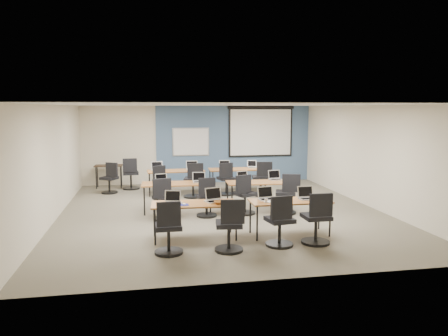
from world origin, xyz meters
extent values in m
cube|color=#6B6354|center=(0.00, 0.00, 0.00)|extent=(8.00, 9.00, 0.02)
cube|color=white|center=(0.00, 0.00, 2.70)|extent=(8.00, 9.00, 0.02)
cube|color=beige|center=(0.00, 4.50, 1.35)|extent=(8.00, 0.04, 2.70)
cube|color=beige|center=(0.00, -4.50, 1.35)|extent=(8.00, 0.04, 2.70)
cube|color=beige|center=(-4.00, 0.00, 1.35)|extent=(0.04, 9.00, 2.70)
cube|color=beige|center=(4.00, 0.00, 1.35)|extent=(0.04, 9.00, 2.70)
cube|color=#3D5977|center=(1.25, 4.47, 1.35)|extent=(5.50, 0.04, 2.70)
cube|color=#B4BBC2|center=(-0.30, 4.43, 1.45)|extent=(1.28, 0.02, 0.98)
cube|color=white|center=(-0.30, 4.42, 1.45)|extent=(1.20, 0.02, 0.90)
cube|color=black|center=(2.20, 4.41, 1.80)|extent=(2.32, 0.03, 1.82)
cube|color=white|center=(2.20, 4.40, 1.76)|extent=(2.20, 0.02, 1.62)
cylinder|color=black|center=(2.20, 4.40, 2.64)|extent=(2.40, 0.10, 0.10)
cube|color=brown|center=(-0.94, -2.15, 0.71)|extent=(1.71, 0.71, 0.03)
cylinder|color=black|center=(-1.73, -2.44, 0.35)|extent=(0.04, 0.04, 0.70)
cylinder|color=black|center=(-0.14, -2.44, 0.35)|extent=(0.04, 0.04, 0.70)
cylinder|color=black|center=(-1.73, -1.85, 0.35)|extent=(0.04, 0.04, 0.70)
cylinder|color=black|center=(-0.14, -1.85, 0.35)|extent=(0.04, 0.04, 0.70)
cube|color=#9B6A3B|center=(1.04, -2.24, 0.71)|extent=(1.66, 0.69, 0.03)
cylinder|color=black|center=(0.27, -2.52, 0.35)|extent=(0.04, 0.04, 0.70)
cylinder|color=black|center=(1.80, -2.52, 0.35)|extent=(0.04, 0.04, 0.70)
cylinder|color=black|center=(0.27, -1.95, 0.35)|extent=(0.04, 0.04, 0.70)
cylinder|color=black|center=(1.80, -1.95, 0.35)|extent=(0.04, 0.04, 0.70)
cube|color=olive|center=(-1.11, 0.28, 0.71)|extent=(1.76, 0.73, 0.03)
cylinder|color=black|center=(-1.93, -0.02, 0.35)|extent=(0.04, 0.04, 0.70)
cylinder|color=black|center=(-0.29, -0.02, 0.35)|extent=(0.04, 0.04, 0.70)
cylinder|color=black|center=(-1.93, 0.59, 0.35)|extent=(0.04, 0.04, 0.70)
cylinder|color=black|center=(-0.29, 0.59, 0.35)|extent=(0.04, 0.04, 0.70)
cube|color=brown|center=(1.02, 0.09, 0.71)|extent=(1.70, 0.71, 0.03)
cylinder|color=black|center=(0.23, -0.20, 0.35)|extent=(0.04, 0.04, 0.70)
cylinder|color=black|center=(1.81, -0.20, 0.35)|extent=(0.04, 0.04, 0.70)
cylinder|color=black|center=(0.23, 0.39, 0.35)|extent=(0.04, 0.04, 0.70)
cylinder|color=black|center=(1.81, 0.39, 0.35)|extent=(0.04, 0.04, 0.70)
cube|color=#98582F|center=(-0.97, 2.57, 0.71)|extent=(1.72, 0.72, 0.03)
cylinder|color=black|center=(-1.77, 2.27, 0.35)|extent=(0.04, 0.04, 0.70)
cylinder|color=black|center=(-0.17, 2.27, 0.35)|extent=(0.04, 0.04, 0.70)
cylinder|color=black|center=(-1.77, 2.87, 0.35)|extent=(0.04, 0.04, 0.70)
cylinder|color=black|center=(-0.17, 2.87, 0.35)|extent=(0.04, 0.04, 0.70)
cube|color=#A37943|center=(0.96, 2.58, 0.71)|extent=(1.77, 0.74, 0.03)
cylinder|color=black|center=(0.13, 2.27, 0.35)|extent=(0.04, 0.04, 0.70)
cylinder|color=black|center=(1.79, 2.27, 0.35)|extent=(0.04, 0.04, 0.70)
cylinder|color=black|center=(0.13, 2.89, 0.35)|extent=(0.04, 0.04, 0.70)
cylinder|color=black|center=(1.79, 2.89, 0.35)|extent=(0.04, 0.04, 0.70)
cube|color=silver|center=(-1.36, -2.13, 0.74)|extent=(0.33, 0.24, 0.02)
cube|color=black|center=(-1.36, -2.15, 0.75)|extent=(0.28, 0.14, 0.00)
cube|color=silver|center=(-1.36, -2.00, 0.87)|extent=(0.33, 0.06, 0.22)
cube|color=black|center=(-1.36, -2.01, 0.87)|extent=(0.29, 0.04, 0.18)
ellipsoid|color=white|center=(-1.15, -2.24, 0.74)|extent=(0.09, 0.12, 0.04)
cylinder|color=black|center=(-1.50, -2.98, 0.03)|extent=(0.52, 0.52, 0.05)
cylinder|color=black|center=(-1.50, -2.98, 0.23)|extent=(0.06, 0.06, 0.46)
cube|color=black|center=(-1.50, -2.98, 0.50)|extent=(0.46, 0.46, 0.08)
cube|color=black|center=(-1.51, -3.19, 0.78)|extent=(0.42, 0.06, 0.44)
cube|color=#A2A3A8|center=(-0.52, -2.11, 0.74)|extent=(0.36, 0.26, 0.02)
cube|color=black|center=(-0.52, -2.13, 0.75)|extent=(0.31, 0.15, 0.00)
cube|color=#A2A3A8|center=(-0.52, -1.96, 0.88)|extent=(0.36, 0.07, 0.25)
cube|color=black|center=(-0.52, -1.97, 0.88)|extent=(0.32, 0.05, 0.20)
ellipsoid|color=white|center=(-0.37, -2.36, 0.74)|extent=(0.07, 0.11, 0.04)
cylinder|color=black|center=(-0.40, -3.03, 0.03)|extent=(0.53, 0.53, 0.05)
cylinder|color=black|center=(-0.40, -3.03, 0.23)|extent=(0.06, 0.06, 0.47)
cube|color=black|center=(-0.40, -3.03, 0.51)|extent=(0.47, 0.47, 0.08)
cube|color=black|center=(-0.38, -3.24, 0.79)|extent=(0.43, 0.06, 0.44)
cube|color=silver|center=(0.58, -2.10, 0.74)|extent=(0.34, 0.25, 0.02)
cube|color=black|center=(0.58, -2.12, 0.75)|extent=(0.29, 0.14, 0.00)
cube|color=silver|center=(0.58, -1.96, 0.87)|extent=(0.34, 0.06, 0.24)
cube|color=black|center=(0.58, -1.97, 0.87)|extent=(0.30, 0.04, 0.19)
ellipsoid|color=white|center=(0.78, -2.30, 0.74)|extent=(0.09, 0.11, 0.03)
cylinder|color=black|center=(0.61, -2.90, 0.03)|extent=(0.53, 0.53, 0.05)
cylinder|color=black|center=(0.61, -2.90, 0.23)|extent=(0.06, 0.06, 0.47)
cube|color=black|center=(0.61, -2.90, 0.51)|extent=(0.47, 0.47, 0.08)
cube|color=black|center=(0.57, -3.11, 0.79)|extent=(0.43, 0.06, 0.44)
cube|color=#A9A9AB|center=(1.43, -2.22, 0.74)|extent=(0.35, 0.25, 0.02)
cube|color=black|center=(1.43, -2.24, 0.75)|extent=(0.29, 0.15, 0.00)
cube|color=#A9A9AB|center=(1.43, -2.08, 0.87)|extent=(0.35, 0.06, 0.24)
cube|color=black|center=(1.43, -2.09, 0.87)|extent=(0.30, 0.05, 0.20)
ellipsoid|color=white|center=(1.65, -2.25, 0.74)|extent=(0.08, 0.10, 0.03)
cylinder|color=black|center=(1.35, -2.89, 0.03)|extent=(0.56, 0.56, 0.05)
cylinder|color=black|center=(1.35, -2.89, 0.25)|extent=(0.06, 0.06, 0.49)
cube|color=black|center=(1.35, -2.89, 0.53)|extent=(0.49, 0.49, 0.08)
cube|color=black|center=(1.34, -3.11, 0.81)|extent=(0.45, 0.06, 0.44)
cube|color=#A8A8A8|center=(-1.50, 0.29, 0.74)|extent=(0.31, 0.22, 0.02)
cube|color=black|center=(-1.50, 0.27, 0.75)|extent=(0.26, 0.13, 0.00)
cube|color=#A8A8A8|center=(-1.50, 0.41, 0.86)|extent=(0.31, 0.06, 0.21)
cube|color=black|center=(-1.50, 0.40, 0.86)|extent=(0.27, 0.04, 0.17)
ellipsoid|color=white|center=(-1.32, 0.11, 0.74)|extent=(0.06, 0.09, 0.03)
cylinder|color=black|center=(-1.46, -0.51, 0.03)|extent=(0.54, 0.54, 0.05)
cylinder|color=black|center=(-1.46, -0.51, 0.24)|extent=(0.06, 0.06, 0.48)
cube|color=black|center=(-1.46, -0.51, 0.52)|extent=(0.48, 0.48, 0.08)
cube|color=black|center=(-1.52, -0.71, 0.80)|extent=(0.43, 0.06, 0.44)
cube|color=silver|center=(-0.53, 0.26, 0.74)|extent=(0.33, 0.24, 0.02)
cube|color=black|center=(-0.53, 0.24, 0.75)|extent=(0.28, 0.14, 0.00)
cube|color=silver|center=(-0.53, 0.40, 0.87)|extent=(0.33, 0.06, 0.23)
cube|color=black|center=(-0.53, 0.39, 0.87)|extent=(0.29, 0.04, 0.19)
ellipsoid|color=white|center=(-0.29, 0.05, 0.74)|extent=(0.07, 0.10, 0.03)
cylinder|color=black|center=(-0.44, -0.39, 0.03)|extent=(0.50, 0.50, 0.05)
cylinder|color=black|center=(-0.44, -0.39, 0.22)|extent=(0.06, 0.06, 0.44)
cube|color=black|center=(-0.44, -0.39, 0.48)|extent=(0.44, 0.44, 0.08)
cube|color=black|center=(-0.46, -0.59, 0.76)|extent=(0.40, 0.06, 0.44)
cube|color=#B0B0B0|center=(0.64, 0.31, 0.74)|extent=(0.32, 0.23, 0.02)
cube|color=black|center=(0.64, 0.29, 0.75)|extent=(0.27, 0.14, 0.00)
cube|color=#B0B0B0|center=(0.64, 0.44, 0.86)|extent=(0.32, 0.06, 0.22)
cube|color=black|center=(0.64, 0.43, 0.86)|extent=(0.28, 0.04, 0.18)
ellipsoid|color=white|center=(0.78, 0.16, 0.74)|extent=(0.07, 0.11, 0.03)
cylinder|color=black|center=(0.53, -0.31, 0.03)|extent=(0.53, 0.53, 0.05)
cylinder|color=black|center=(0.53, -0.31, 0.24)|extent=(0.06, 0.06, 0.47)
cube|color=black|center=(0.53, -0.31, 0.51)|extent=(0.47, 0.47, 0.08)
cube|color=black|center=(0.45, -0.51, 0.79)|extent=(0.43, 0.06, 0.44)
cube|color=silver|center=(1.50, 0.28, 0.74)|extent=(0.33, 0.24, 0.02)
cube|color=black|center=(1.50, 0.26, 0.75)|extent=(0.28, 0.14, 0.00)
cube|color=silver|center=(1.50, 0.41, 0.87)|extent=(0.33, 0.06, 0.23)
cube|color=black|center=(1.50, 0.40, 0.87)|extent=(0.29, 0.04, 0.19)
ellipsoid|color=white|center=(1.70, 0.07, 0.74)|extent=(0.08, 0.11, 0.04)
cylinder|color=black|center=(1.54, -0.45, 0.03)|extent=(0.55, 0.55, 0.05)
cylinder|color=black|center=(1.54, -0.45, 0.24)|extent=(0.06, 0.06, 0.49)
cube|color=black|center=(1.54, -0.45, 0.53)|extent=(0.49, 0.49, 0.08)
cube|color=black|center=(1.61, -0.66, 0.81)|extent=(0.44, 0.06, 0.44)
cube|color=silver|center=(-1.53, 2.64, 0.74)|extent=(0.35, 0.26, 0.02)
cube|color=black|center=(-1.53, 2.62, 0.75)|extent=(0.30, 0.15, 0.00)
cube|color=silver|center=(-1.53, 2.77, 0.87)|extent=(0.35, 0.06, 0.24)
cube|color=black|center=(-1.53, 2.77, 0.87)|extent=(0.31, 0.05, 0.20)
ellipsoid|color=white|center=(-1.32, 2.57, 0.74)|extent=(0.08, 0.11, 0.03)
cylinder|color=black|center=(-1.42, 2.14, 0.03)|extent=(0.48, 0.48, 0.05)
cylinder|color=black|center=(-1.42, 2.14, 0.21)|extent=(0.06, 0.06, 0.42)
cube|color=black|center=(-1.42, 2.14, 0.46)|extent=(0.42, 0.42, 0.08)
cube|color=black|center=(-1.49, 1.96, 0.74)|extent=(0.39, 0.06, 0.44)
cube|color=silver|center=(-0.46, 2.58, 0.74)|extent=(0.36, 0.26, 0.02)
cube|color=black|center=(-0.46, 2.56, 0.75)|extent=(0.30, 0.15, 0.00)
cube|color=silver|center=(-0.46, 2.72, 0.88)|extent=(0.36, 0.07, 0.25)
cube|color=black|center=(-0.46, 2.71, 0.88)|extent=(0.31, 0.05, 0.20)
ellipsoid|color=white|center=(-0.25, 2.43, 0.74)|extent=(0.08, 0.11, 0.03)
cylinder|color=black|center=(-0.51, 1.96, 0.03)|extent=(0.57, 0.57, 0.05)
cylinder|color=black|center=(-0.51, 1.96, 0.25)|extent=(0.06, 0.06, 0.51)
cube|color=black|center=(-0.51, 1.96, 0.55)|extent=(0.51, 0.51, 0.08)
cube|color=black|center=(-0.46, 1.73, 0.83)|extent=(0.46, 0.06, 0.44)
cube|color=silver|center=(0.59, 2.66, 0.74)|extent=(0.33, 0.24, 0.02)
cube|color=black|center=(0.59, 2.64, 0.75)|extent=(0.28, 0.14, 0.00)
cube|color=silver|center=(0.59, 2.79, 0.87)|extent=(0.33, 0.06, 0.23)
cube|color=black|center=(0.59, 2.78, 0.87)|extent=(0.29, 0.04, 0.19)
ellipsoid|color=white|center=(0.72, 2.47, 0.74)|extent=(0.07, 0.11, 0.04)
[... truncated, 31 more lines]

